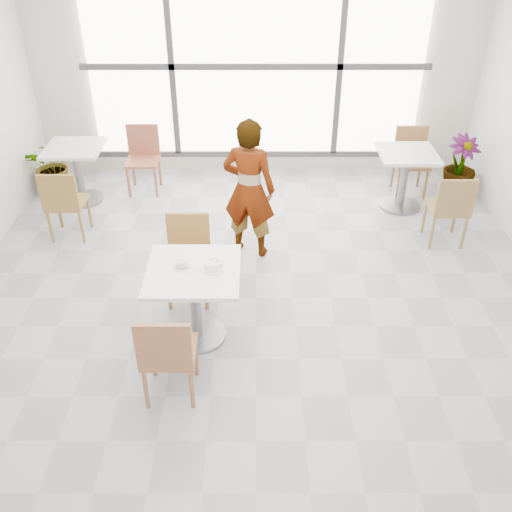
{
  "coord_description": "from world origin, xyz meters",
  "views": [
    {
      "loc": [
        -0.0,
        -4.07,
        3.51
      ],
      "look_at": [
        0.0,
        -0.3,
        1.0
      ],
      "focal_mm": 39.56,
      "sensor_mm": 36.0,
      "label": 1
    }
  ],
  "objects_px": {
    "chair_near": "(167,352)",
    "oatmeal_bowl": "(213,265)",
    "bg_table_left": "(77,166)",
    "bg_chair_right_near": "(450,206)",
    "coffee_cup": "(181,265)",
    "plant_left": "(54,165)",
    "bg_chair_left_near": "(64,201)",
    "chair_far": "(188,251)",
    "bg_chair_right_far": "(411,156)",
    "bg_chair_left_far": "(143,154)",
    "person": "(249,189)",
    "bg_table_right": "(405,172)",
    "plant_right": "(460,165)",
    "main_table": "(195,291)"
  },
  "relations": [
    {
      "from": "chair_near",
      "to": "oatmeal_bowl",
      "type": "relative_size",
      "value": 4.14
    },
    {
      "from": "bg_table_left",
      "to": "bg_chair_right_near",
      "type": "bearing_deg",
      "value": -13.75
    },
    {
      "from": "coffee_cup",
      "to": "plant_left",
      "type": "distance_m",
      "value": 3.64
    },
    {
      "from": "bg_chair_left_near",
      "to": "plant_left",
      "type": "xyz_separation_m",
      "value": [
        -0.52,
        1.28,
        -0.14
      ]
    },
    {
      "from": "chair_far",
      "to": "bg_chair_right_far",
      "type": "bearing_deg",
      "value": 40.44
    },
    {
      "from": "bg_table_left",
      "to": "bg_chair_left_far",
      "type": "bearing_deg",
      "value": 24.28
    },
    {
      "from": "person",
      "to": "bg_chair_left_far",
      "type": "relative_size",
      "value": 1.8
    },
    {
      "from": "bg_chair_left_near",
      "to": "bg_chair_left_far",
      "type": "distance_m",
      "value": 1.48
    },
    {
      "from": "bg_table_right",
      "to": "plant_right",
      "type": "bearing_deg",
      "value": 25.76
    },
    {
      "from": "person",
      "to": "bg_chair_left_near",
      "type": "relative_size",
      "value": 1.8
    },
    {
      "from": "person",
      "to": "bg_chair_right_near",
      "type": "height_order",
      "value": "person"
    },
    {
      "from": "plant_right",
      "to": "plant_left",
      "type": "bearing_deg",
      "value": 178.97
    },
    {
      "from": "coffee_cup",
      "to": "bg_chair_right_near",
      "type": "height_order",
      "value": "bg_chair_right_near"
    },
    {
      "from": "bg_chair_left_far",
      "to": "coffee_cup",
      "type": "bearing_deg",
      "value": -74.06
    },
    {
      "from": "bg_chair_left_far",
      "to": "bg_chair_right_far",
      "type": "distance_m",
      "value": 3.54
    },
    {
      "from": "chair_near",
      "to": "person",
      "type": "relative_size",
      "value": 0.56
    },
    {
      "from": "bg_table_left",
      "to": "person",
      "type": "bearing_deg",
      "value": -29.28
    },
    {
      "from": "coffee_cup",
      "to": "person",
      "type": "xyz_separation_m",
      "value": [
        0.57,
        1.41,
        0.0
      ]
    },
    {
      "from": "bg_table_right",
      "to": "bg_chair_left_near",
      "type": "distance_m",
      "value": 4.12
    },
    {
      "from": "main_table",
      "to": "bg_chair_left_far",
      "type": "xyz_separation_m",
      "value": [
        -0.96,
        3.03,
        -0.02
      ]
    },
    {
      "from": "chair_far",
      "to": "bg_chair_left_far",
      "type": "height_order",
      "value": "same"
    },
    {
      "from": "bg_chair_left_near",
      "to": "chair_far",
      "type": "bearing_deg",
      "value": 145.19
    },
    {
      "from": "main_table",
      "to": "bg_table_left",
      "type": "height_order",
      "value": "same"
    },
    {
      "from": "chair_far",
      "to": "bg_chair_right_far",
      "type": "xyz_separation_m",
      "value": [
        2.71,
        2.31,
        0.0
      ]
    },
    {
      "from": "main_table",
      "to": "bg_chair_left_near",
      "type": "height_order",
      "value": "bg_chair_left_near"
    },
    {
      "from": "bg_table_left",
      "to": "bg_table_right",
      "type": "bearing_deg",
      "value": -2.44
    },
    {
      "from": "plant_left",
      "to": "plant_right",
      "type": "distance_m",
      "value": 5.4
    },
    {
      "from": "person",
      "to": "bg_table_left",
      "type": "xyz_separation_m",
      "value": [
        -2.21,
        1.24,
        -0.29
      ]
    },
    {
      "from": "bg_table_right",
      "to": "bg_chair_right_near",
      "type": "distance_m",
      "value": 0.96
    },
    {
      "from": "coffee_cup",
      "to": "bg_chair_right_near",
      "type": "bearing_deg",
      "value": 29.01
    },
    {
      "from": "coffee_cup",
      "to": "plant_left",
      "type": "bearing_deg",
      "value": 124.75
    },
    {
      "from": "person",
      "to": "bg_chair_right_far",
      "type": "distance_m",
      "value": 2.63
    },
    {
      "from": "plant_right",
      "to": "oatmeal_bowl",
      "type": "bearing_deg",
      "value": -136.64
    },
    {
      "from": "oatmeal_bowl",
      "to": "bg_chair_right_far",
      "type": "bearing_deg",
      "value": 50.86
    },
    {
      "from": "chair_near",
      "to": "person",
      "type": "xyz_separation_m",
      "value": [
        0.61,
        2.19,
        0.28
      ]
    },
    {
      "from": "bg_chair_right_near",
      "to": "bg_chair_right_far",
      "type": "bearing_deg",
      "value": -84.82
    },
    {
      "from": "bg_chair_left_far",
      "to": "main_table",
      "type": "bearing_deg",
      "value": -72.45
    },
    {
      "from": "oatmeal_bowl",
      "to": "bg_table_right",
      "type": "bearing_deg",
      "value": 48.18
    },
    {
      "from": "chair_far",
      "to": "bg_table_right",
      "type": "relative_size",
      "value": 1.16
    },
    {
      "from": "bg_table_left",
      "to": "bg_chair_right_near",
      "type": "xyz_separation_m",
      "value": [
        4.45,
        -1.09,
        0.01
      ]
    },
    {
      "from": "coffee_cup",
      "to": "bg_chair_right_far",
      "type": "bearing_deg",
      "value": 47.6
    },
    {
      "from": "chair_far",
      "to": "plant_right",
      "type": "height_order",
      "value": "chair_far"
    },
    {
      "from": "chair_far",
      "to": "bg_table_left",
      "type": "bearing_deg",
      "value": 128.83
    },
    {
      "from": "bg_table_left",
      "to": "bg_chair_left_near",
      "type": "height_order",
      "value": "bg_chair_left_near"
    },
    {
      "from": "main_table",
      "to": "bg_chair_left_near",
      "type": "xyz_separation_m",
      "value": [
        -1.64,
        1.72,
        -0.02
      ]
    },
    {
      "from": "plant_left",
      "to": "chair_far",
      "type": "bearing_deg",
      "value": -48.9
    },
    {
      "from": "bg_table_left",
      "to": "main_table",
      "type": "bearing_deg",
      "value": -56.93
    },
    {
      "from": "oatmeal_bowl",
      "to": "coffee_cup",
      "type": "bearing_deg",
      "value": 176.1
    },
    {
      "from": "main_table",
      "to": "plant_left",
      "type": "height_order",
      "value": "main_table"
    },
    {
      "from": "bg_chair_right_far",
      "to": "plant_right",
      "type": "xyz_separation_m",
      "value": [
        0.66,
        -0.07,
        -0.11
      ]
    }
  ]
}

